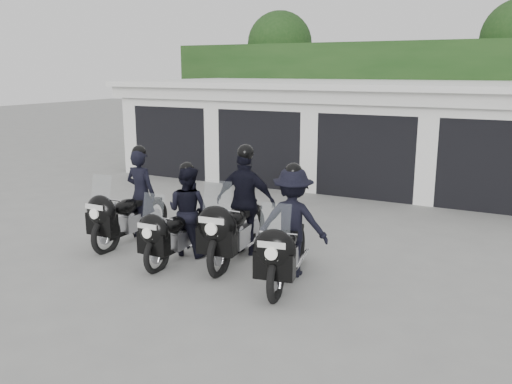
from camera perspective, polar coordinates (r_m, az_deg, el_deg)
The scene contains 7 objects.
ground at distance 9.63m, azimuth 1.70°, elevation -7.45°, with size 80.00×80.00×0.00m, color gray.
garage_block at distance 16.76m, azimuth 13.99°, elevation 5.91°, with size 16.40×6.80×2.96m.
background_vegetation at distance 21.35m, azimuth 18.39°, elevation 10.68°, with size 20.00×3.90×5.80m.
police_bike_a at distance 10.86m, azimuth -13.01°, elevation -1.19°, with size 0.66×2.22×1.94m.
police_bike_b at distance 9.77m, azimuth -7.74°, elevation -2.65°, with size 0.81×2.04×1.78m.
police_bike_c at distance 9.67m, azimuth -1.55°, elevation -1.85°, with size 1.20×2.41×2.10m.
police_bike_d at distance 8.71m, azimuth 3.61°, elevation -3.96°, with size 1.25×2.21×1.94m.
Camera 1 is at (3.95, -8.12, 3.34)m, focal length 38.00 mm.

